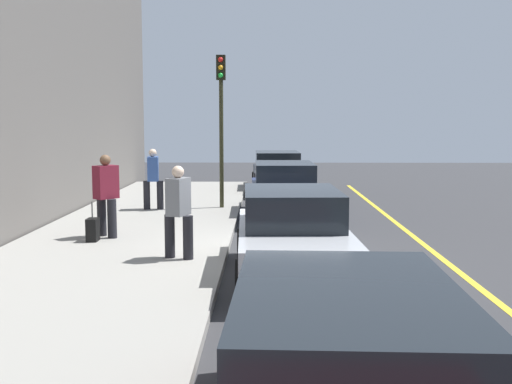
{
  "coord_description": "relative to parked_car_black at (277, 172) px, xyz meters",
  "views": [
    {
      "loc": [
        11.69,
        -0.27,
        2.69
      ],
      "look_at": [
        0.56,
        -0.43,
        1.4
      ],
      "focal_mm": 43.6,
      "sensor_mm": 36.0,
      "label": 1
    }
  ],
  "objects": [
    {
      "name": "lane_stripe_centre",
      "position": [
        11.68,
        2.99,
        -0.75
      ],
      "size": [
        28.0,
        0.14,
        0.01
      ],
      "primitive_type": "cube",
      "color": "gold",
      "rests_on": "ground"
    },
    {
      "name": "parked_car_silver",
      "position": [
        12.97,
        -0.01,
        -0.0
      ],
      "size": [
        4.29,
        2.01,
        1.51
      ],
      "color": "black",
      "rests_on": "ground"
    },
    {
      "name": "sidewalk",
      "position": [
        11.68,
        -3.51,
        -0.68
      ],
      "size": [
        28.0,
        4.6,
        0.15
      ],
      "primitive_type": "cube",
      "color": "gray",
      "rests_on": "ground"
    },
    {
      "name": "parked_car_navy",
      "position": [
        6.19,
        0.07,
        -0.0
      ],
      "size": [
        4.48,
        1.98,
        1.51
      ],
      "color": "black",
      "rests_on": "ground"
    },
    {
      "name": "ground_plane",
      "position": [
        11.68,
        -0.21,
        -0.76
      ],
      "size": [
        56.0,
        56.0,
        0.0
      ],
      "primitive_type": "plane",
      "color": "#333335"
    },
    {
      "name": "pedestrian_burgundy_coat",
      "position": [
        10.01,
        -3.93,
        0.35
      ],
      "size": [
        0.57,
        0.55,
        1.8
      ],
      "color": "black",
      "rests_on": "sidewalk"
    },
    {
      "name": "parked_car_black",
      "position": [
        0.0,
        0.0,
        0.0
      ],
      "size": [
        4.7,
        2.0,
        1.51
      ],
      "color": "black",
      "rests_on": "ground"
    },
    {
      "name": "traffic_light_pole",
      "position": [
        5.34,
        -1.74,
        2.36
      ],
      "size": [
        0.35,
        0.26,
        4.39
      ],
      "color": "#2D2D19",
      "rests_on": "sidewalk"
    },
    {
      "name": "pedestrian_grey_coat",
      "position": [
        12.12,
        -2.06,
        0.31
      ],
      "size": [
        0.54,
        0.54,
        1.72
      ],
      "color": "black",
      "rests_on": "sidewalk"
    },
    {
      "name": "rolling_suitcase",
      "position": [
        10.49,
        -4.11,
        -0.36
      ],
      "size": [
        0.34,
        0.22,
        0.85
      ],
      "color": "black",
      "rests_on": "sidewalk"
    },
    {
      "name": "pedestrian_blue_coat",
      "position": [
        5.72,
        -3.67,
        0.31
      ],
      "size": [
        0.5,
        0.57,
        1.73
      ],
      "color": "black",
      "rests_on": "sidewalk"
    }
  ]
}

